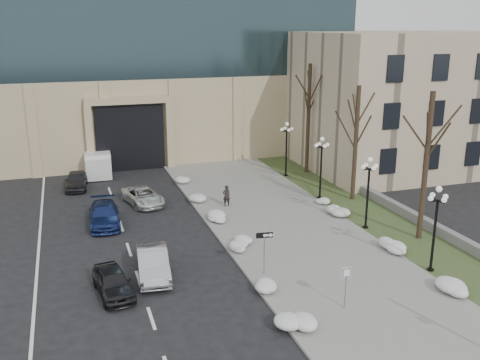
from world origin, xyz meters
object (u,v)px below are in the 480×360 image
object	(u,v)px
car_a	(113,282)
car_b	(153,263)
lamppost_b	(368,183)
car_d	(143,196)
car_c	(104,215)
pedestrian	(226,196)
one_way_sign	(267,240)
keep_sign	(346,279)
lamppost_d	(286,142)
lamppost_c	(321,159)
car_e	(76,180)
lamppost_a	(436,217)
box_truck	(98,162)

from	to	relation	value
car_a	car_b	distance (m)	2.55
lamppost_b	car_d	bearing A→B (deg)	143.39
car_c	pedestrian	size ratio (longest dim) A/B	3.06
car_d	pedestrian	world-z (taller)	pedestrian
car_c	one_way_sign	world-z (taller)	one_way_sign
car_a	keep_sign	bearing A→B (deg)	-33.72
keep_sign	lamppost_d	world-z (taller)	lamppost_d
lamppost_c	lamppost_d	world-z (taller)	same
car_e	keep_sign	size ratio (longest dim) A/B	1.89
car_c	lamppost_d	size ratio (longest dim) A/B	0.99
car_c	keep_sign	bearing A→B (deg)	-54.39
keep_sign	lamppost_d	xyz separation A→B (m)	(6.27, 21.58, 1.51)
car_c	lamppost_d	xyz separation A→B (m)	(15.78, 6.89, 2.39)
car_b	car_c	distance (m)	8.64
keep_sign	one_way_sign	bearing A→B (deg)	116.20
car_a	car_c	size ratio (longest dim) A/B	0.81
car_d	lamppost_c	xyz separation A→B (m)	(12.78, -3.00, 2.46)
car_d	pedestrian	size ratio (longest dim) A/B	2.88
lamppost_a	lamppost_c	xyz separation A→B (m)	(0.00, 13.00, 0.00)
car_e	lamppost_a	world-z (taller)	lamppost_a
car_e	lamppost_a	xyz separation A→B (m)	(17.23, -21.56, 2.39)
box_truck	keep_sign	size ratio (longest dim) A/B	2.98
box_truck	car_e	bearing A→B (deg)	-111.85
car_d	lamppost_a	distance (m)	20.62
pedestrian	lamppost_d	world-z (taller)	lamppost_d
car_d	lamppost_c	world-z (taller)	lamppost_c
one_way_sign	lamppost_d	xyz separation A→B (m)	(8.40, 17.23, 1.06)
car_c	lamppost_b	distance (m)	17.09
keep_sign	car_a	bearing A→B (deg)	153.77
one_way_sign	lamppost_d	size ratio (longest dim) A/B	0.51
car_a	box_truck	bearing A→B (deg)	80.35
pedestrian	lamppost_c	world-z (taller)	lamppost_c
car_c	car_d	distance (m)	4.52
lamppost_c	lamppost_d	distance (m)	6.50
car_c	car_d	size ratio (longest dim) A/B	1.06
car_a	lamppost_c	world-z (taller)	lamppost_c
pedestrian	car_c	bearing A→B (deg)	0.31
lamppost_d	one_way_sign	bearing A→B (deg)	-115.99
car_d	box_truck	xyz separation A→B (m)	(-2.46, 10.02, 0.35)
car_a	box_truck	xyz separation A→B (m)	(0.92, 23.20, 0.32)
car_c	car_d	world-z (taller)	car_c
pedestrian	lamppost_d	xyz separation A→B (m)	(7.21, 6.14, 2.19)
car_d	keep_sign	xyz separation A→B (m)	(6.51, -18.08, 0.95)
lamppost_b	car_c	bearing A→B (deg)	158.82
car_a	keep_sign	xyz separation A→B (m)	(9.89, -4.90, 0.92)
pedestrian	lamppost_d	size ratio (longest dim) A/B	0.32
lamppost_b	lamppost_d	distance (m)	13.00
car_b	car_c	world-z (taller)	car_b
car_c	lamppost_c	bearing A→B (deg)	4.12
box_truck	keep_sign	xyz separation A→B (m)	(8.97, -28.10, 0.60)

